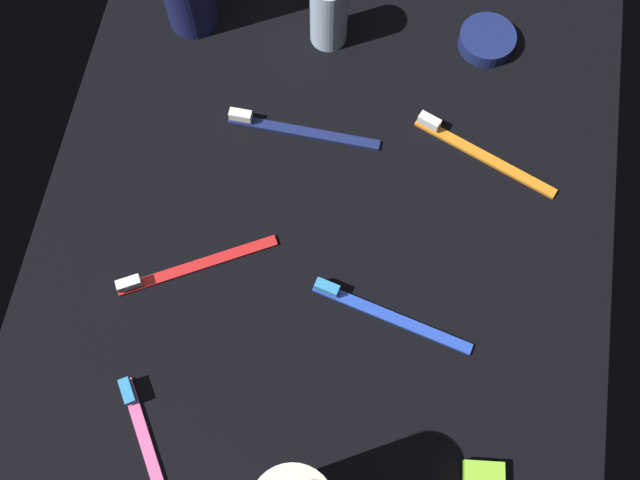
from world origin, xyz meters
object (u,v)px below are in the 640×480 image
(toothbrush_pink, at_px, (148,452))
(cream_tin_left, at_px, (487,40))
(toothbrush_blue, at_px, (382,312))
(toothbrush_red, at_px, (188,267))
(toothbrush_orange, at_px, (477,151))
(deodorant_stick, at_px, (329,12))
(toothbrush_navy, at_px, (294,129))

(toothbrush_pink, distance_m, cream_tin_left, 0.61)
(toothbrush_blue, bearing_deg, toothbrush_red, 86.25)
(toothbrush_pink, relative_size, cream_tin_left, 2.33)
(toothbrush_blue, bearing_deg, toothbrush_orange, -20.98)
(deodorant_stick, height_order, toothbrush_red, deodorant_stick)
(toothbrush_orange, bearing_deg, toothbrush_blue, 159.02)
(toothbrush_red, xyz_separation_m, toothbrush_navy, (0.19, -0.08, 0.00))
(toothbrush_navy, bearing_deg, deodorant_stick, -7.29)
(toothbrush_orange, xyz_separation_m, toothbrush_pink, (-0.39, 0.29, 0.00))
(toothbrush_red, xyz_separation_m, toothbrush_orange, (0.20, -0.30, 0.00))
(toothbrush_pink, height_order, cream_tin_left, toothbrush_pink)
(toothbrush_red, distance_m, cream_tin_left, 0.45)
(cream_tin_left, bearing_deg, deodorant_stick, 96.38)
(deodorant_stick, distance_m, toothbrush_navy, 0.14)
(toothbrush_orange, relative_size, cream_tin_left, 2.49)
(toothbrush_navy, xyz_separation_m, toothbrush_blue, (-0.20, -0.13, 0.00))
(toothbrush_red, bearing_deg, deodorant_stick, -17.32)
(toothbrush_red, relative_size, cream_tin_left, 2.38)
(toothbrush_orange, distance_m, cream_tin_left, 0.15)
(toothbrush_red, height_order, toothbrush_navy, same)
(toothbrush_navy, relative_size, toothbrush_blue, 1.01)
(cream_tin_left, bearing_deg, toothbrush_orange, -178.87)
(deodorant_stick, xyz_separation_m, cream_tin_left, (0.02, -0.19, -0.04))
(toothbrush_orange, xyz_separation_m, toothbrush_blue, (-0.21, 0.08, 0.00))
(toothbrush_red, xyz_separation_m, toothbrush_pink, (-0.20, -0.01, 0.00))
(toothbrush_blue, xyz_separation_m, cream_tin_left, (0.36, -0.08, 0.00))
(toothbrush_red, distance_m, toothbrush_navy, 0.21)
(toothbrush_blue, height_order, toothbrush_pink, same)
(cream_tin_left, bearing_deg, toothbrush_pink, 152.09)
(deodorant_stick, distance_m, toothbrush_orange, 0.24)
(toothbrush_navy, bearing_deg, toothbrush_orange, -88.01)
(cream_tin_left, bearing_deg, toothbrush_navy, 127.01)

